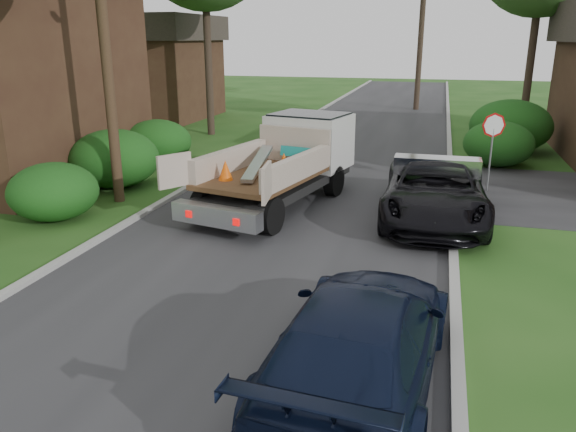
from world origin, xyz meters
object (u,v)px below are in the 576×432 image
(house_left_far, at_px, (148,66))
(navy_suv, at_px, (360,339))
(stop_sign, at_px, (493,136))
(flatbed_truck, at_px, (292,156))
(black_pickup, at_px, (435,191))
(utility_pole, at_px, (103,18))

(house_left_far, height_order, navy_suv, house_left_far)
(stop_sign, relative_size, navy_suv, 0.48)
(flatbed_truck, height_order, black_pickup, flatbed_truck)
(stop_sign, distance_m, black_pickup, 3.91)
(utility_pole, distance_m, house_left_far, 18.93)
(black_pickup, bearing_deg, flatbed_truck, 165.27)
(utility_pole, bearing_deg, house_left_far, 115.23)
(stop_sign, bearing_deg, navy_suv, -102.06)
(stop_sign, xyz_separation_m, flatbed_truck, (-5.78, -2.42, -0.45))
(stop_sign, height_order, house_left_far, house_left_far)
(stop_sign, xyz_separation_m, utility_pole, (-10.68, -4.02, 3.40))
(stop_sign, xyz_separation_m, black_pickup, (-1.60, -3.43, -0.98))
(black_pickup, relative_size, navy_suv, 1.10)
(flatbed_truck, distance_m, black_pickup, 4.33)
(black_pickup, height_order, navy_suv, black_pickup)
(flatbed_truck, relative_size, navy_suv, 1.31)
(utility_pole, height_order, black_pickup, utility_pole)
(stop_sign, distance_m, flatbed_truck, 6.28)
(stop_sign, distance_m, navy_suv, 11.80)
(flatbed_truck, bearing_deg, navy_suv, -57.42)
(black_pickup, bearing_deg, navy_suv, -97.24)
(utility_pole, relative_size, black_pickup, 1.75)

